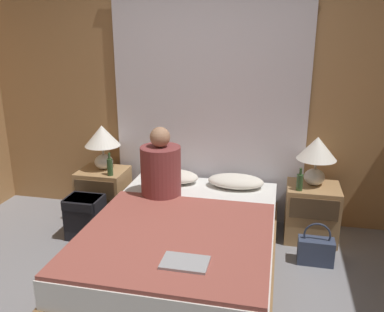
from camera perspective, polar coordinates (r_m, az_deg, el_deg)
name	(u,v)px	position (r m, az deg, el deg)	size (l,w,h in m)	color
wall_back	(210,98)	(4.10, 2.49, 8.10)	(4.83, 0.06, 2.50)	#A37547
curtain_panel	(208,111)	(4.06, 2.32, 6.27)	(2.12, 0.02, 2.26)	silver
bed	(184,246)	(3.39, -1.13, -12.48)	(1.46, 2.02, 0.45)	olive
nightstand_left	(104,194)	(4.36, -12.24, -5.21)	(0.48, 0.42, 0.53)	#A87F51
nightstand_right	(311,212)	(4.01, 16.42, -7.60)	(0.48, 0.42, 0.53)	#A87F51
lamp_left	(102,140)	(4.21, -12.47, 2.20)	(0.36, 0.36, 0.46)	silver
lamp_right	(317,153)	(3.85, 17.10, 0.41)	(0.36, 0.36, 0.46)	silver
pillow_left	(172,176)	(4.06, -2.88, -2.85)	(0.54, 0.31, 0.12)	silver
pillow_right	(236,181)	(3.95, 6.16, -3.53)	(0.54, 0.31, 0.12)	silver
blanket_on_bed	(175,236)	(3.04, -2.43, -11.16)	(1.40, 1.39, 0.03)	#994C42
person_left_in_bed	(161,169)	(3.66, -4.40, -1.83)	(0.36, 0.36, 0.65)	brown
beer_bottle_on_left_stand	(110,166)	(4.07, -11.45, -1.44)	(0.06, 0.06, 0.23)	#2D4C28
beer_bottle_on_right_stand	(300,182)	(3.75, 14.88, -3.50)	(0.06, 0.06, 0.21)	#2D4C28
laptop_on_bed	(185,262)	(2.68, -0.98, -14.70)	(0.30, 0.20, 0.02)	#9EA0A5
backpack_on_floor	(85,215)	(4.01, -14.77, -8.00)	(0.33, 0.28, 0.41)	black
handbag_on_floor	(316,250)	(3.68, 16.97, -12.50)	(0.30, 0.14, 0.38)	#333D56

